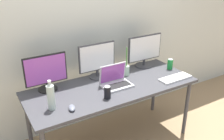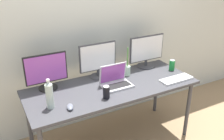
# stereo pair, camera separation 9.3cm
# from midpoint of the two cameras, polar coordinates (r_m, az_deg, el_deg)

# --- Properties ---
(wall_back) EXTENTS (7.00, 0.08, 2.60)m
(wall_back) POSITION_cam_midpoint_polar(r_m,az_deg,el_deg) (2.94, -4.61, 10.94)
(wall_back) COLOR silver
(wall_back) RESTS_ON ground
(work_desk) EXTENTS (1.81, 0.72, 0.74)m
(work_desk) POSITION_cam_midpoint_polar(r_m,az_deg,el_deg) (2.66, 1.01, -4.75)
(work_desk) COLOR #424247
(work_desk) RESTS_ON ground
(monitor_left) EXTENTS (0.43, 0.19, 0.37)m
(monitor_left) POSITION_cam_midpoint_polar(r_m,az_deg,el_deg) (2.57, -13.77, -0.26)
(monitor_left) COLOR black
(monitor_left) RESTS_ON work_desk
(monitor_center) EXTENTS (0.43, 0.19, 0.40)m
(monitor_center) POSITION_cam_midpoint_polar(r_m,az_deg,el_deg) (2.74, -2.26, 2.44)
(monitor_center) COLOR #38383D
(monitor_center) RESTS_ON work_desk
(monitor_right) EXTENTS (0.47, 0.22, 0.39)m
(monitor_right) POSITION_cam_midpoint_polar(r_m,az_deg,el_deg) (3.06, 8.77, 4.33)
(monitor_right) COLOR #38383D
(monitor_right) RESTS_ON work_desk
(laptop_silver) EXTENTS (0.31, 0.21, 0.23)m
(laptop_silver) POSITION_cam_midpoint_polar(r_m,az_deg,el_deg) (2.61, 1.80, -2.49)
(laptop_silver) COLOR silver
(laptop_silver) RESTS_ON work_desk
(keyboard_main) EXTENTS (0.38, 0.14, 0.02)m
(keyboard_main) POSITION_cam_midpoint_polar(r_m,az_deg,el_deg) (2.85, 15.41, -2.06)
(keyboard_main) COLOR white
(keyboard_main) RESTS_ON work_desk
(mouse_by_keyboard) EXTENTS (0.09, 0.12, 0.04)m
(mouse_by_keyboard) POSITION_cam_midpoint_polar(r_m,az_deg,el_deg) (2.26, -8.39, -8.38)
(mouse_by_keyboard) COLOR slate
(mouse_by_keyboard) RESTS_ON work_desk
(water_bottle) EXTENTS (0.07, 0.07, 0.28)m
(water_bottle) POSITION_cam_midpoint_polar(r_m,az_deg,el_deg) (2.25, -12.96, -5.56)
(water_bottle) COLOR silver
(water_bottle) RESTS_ON work_desk
(soda_can_near_keyboard) EXTENTS (0.07, 0.07, 0.13)m
(soda_can_near_keyboard) POSITION_cam_midpoint_polar(r_m,az_deg,el_deg) (3.08, 14.40, 1.10)
(soda_can_near_keyboard) COLOR #197F33
(soda_can_near_keyboard) RESTS_ON work_desk
(soda_can_by_laptop) EXTENTS (0.07, 0.07, 0.13)m
(soda_can_by_laptop) POSITION_cam_midpoint_polar(r_m,az_deg,el_deg) (2.38, -0.18, -5.12)
(soda_can_by_laptop) COLOR black
(soda_can_by_laptop) RESTS_ON work_desk
(bamboo_vase) EXTENTS (0.07, 0.07, 0.33)m
(bamboo_vase) POSITION_cam_midpoint_polar(r_m,az_deg,el_deg) (2.85, 4.45, 0.05)
(bamboo_vase) COLOR #B2D1B7
(bamboo_vase) RESTS_ON work_desk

